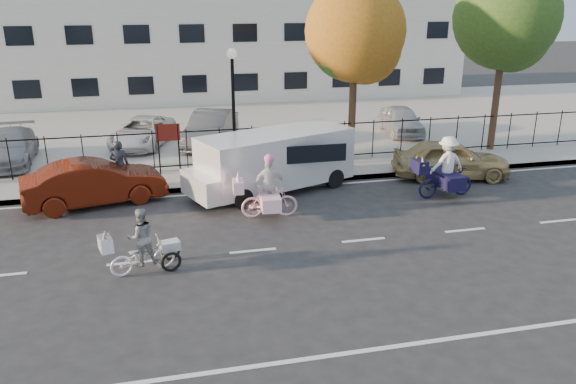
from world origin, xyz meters
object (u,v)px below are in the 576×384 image
object	(u,v)px
unicorn_bike	(268,194)
lot_car_d	(401,120)
white_van	(273,159)
gold_sedan	(451,159)
zebra_trike	(142,248)
pedestrian	(119,165)
lamppost	(233,88)
lot_car_a	(9,147)
lot_car_b	(142,132)
lot_car_c	(211,129)
red_sedan	(95,183)
bull_bike	(445,173)

from	to	relation	value
unicorn_bike	lot_car_d	size ratio (longest dim) A/B	0.52
white_van	gold_sedan	size ratio (longest dim) A/B	1.50
zebra_trike	gold_sedan	distance (m)	11.74
zebra_trike	pedestrian	xyz separation A→B (m)	(-0.78, 5.94, 0.36)
lamppost	lot_car_a	world-z (taller)	lamppost
zebra_trike	unicorn_bike	bearing A→B (deg)	-67.08
lamppost	white_van	xyz separation A→B (m)	(0.96, -2.30, -2.01)
white_van	gold_sedan	xyz separation A→B (m)	(6.45, -0.01, -0.41)
unicorn_bike	lot_car_b	size ratio (longest dim) A/B	0.46
lamppost	zebra_trike	xyz separation A→B (m)	(-3.20, -7.34, -2.50)
lamppost	gold_sedan	distance (m)	8.13
gold_sedan	lot_car_d	distance (m)	6.27
lot_car_d	lot_car_c	bearing A→B (deg)	-170.37
zebra_trike	white_van	size ratio (longest dim) A/B	0.31
pedestrian	gold_sedan	bearing A→B (deg)	177.39
lamppost	unicorn_bike	xyz separation A→B (m)	(0.34, -4.59, -2.40)
lamppost	red_sedan	world-z (taller)	lamppost
zebra_trike	lot_car_c	distance (m)	11.38
gold_sedan	lamppost	bearing A→B (deg)	85.46
bull_bike	lot_car_b	bearing A→B (deg)	44.93
pedestrian	white_van	bearing A→B (deg)	171.62
zebra_trike	gold_sedan	xyz separation A→B (m)	(10.61, 5.03, 0.08)
lot_car_c	unicorn_bike	bearing A→B (deg)	-65.02
lamppost	bull_bike	bearing A→B (deg)	-33.25
lamppost	lot_car_c	bearing A→B (deg)	97.83
lot_car_a	lot_car_d	size ratio (longest dim) A/B	1.15
zebra_trike	lot_car_b	world-z (taller)	zebra_trike
unicorn_bike	lot_car_c	xyz separation A→B (m)	(-0.85, 8.30, 0.16)
lamppost	lot_car_a	size ratio (longest dim) A/B	1.02
red_sedan	lot_car_b	xyz separation A→B (m)	(1.35, 6.61, 0.04)
zebra_trike	red_sedan	size ratio (longest dim) A/B	0.44
lot_car_a	lot_car_b	size ratio (longest dim) A/B	1.00
lamppost	unicorn_bike	distance (m)	5.19
lamppost	lot_car_b	bearing A→B (deg)	127.83
gold_sedan	white_van	bearing A→B (deg)	102.69
bull_bike	red_sedan	world-z (taller)	bull_bike
bull_bike	white_van	bearing A→B (deg)	67.43
lot_car_a	zebra_trike	bearing A→B (deg)	-67.00
lot_car_d	unicorn_bike	bearing A→B (deg)	-124.53
gold_sedan	lot_car_d	xyz separation A→B (m)	(0.83, 6.21, 0.09)
bull_bike	lot_car_b	xyz separation A→B (m)	(-9.59, 8.41, -0.06)
white_van	gold_sedan	distance (m)	6.47
lamppost	lot_car_d	bearing A→B (deg)	25.36
lot_car_b	pedestrian	bearing A→B (deg)	-79.14
lot_car_a	lot_car_c	xyz separation A→B (m)	(7.72, 1.00, 0.11)
zebra_trike	unicorn_bike	xyz separation A→B (m)	(3.54, 2.75, 0.10)
lamppost	zebra_trike	size ratio (longest dim) A/B	2.32
red_sedan	gold_sedan	xyz separation A→B (m)	(12.11, -0.01, -0.01)
zebra_trike	unicorn_bike	distance (m)	4.49
zebra_trike	lot_car_c	bearing A→B (deg)	-28.61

